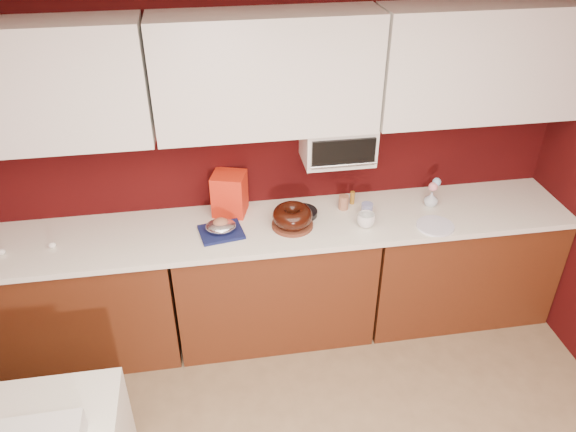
{
  "coord_description": "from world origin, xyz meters",
  "views": [
    {
      "loc": [
        -0.39,
        -1.07,
        2.91
      ],
      "look_at": [
        0.09,
        1.84,
        1.02
      ],
      "focal_mm": 35.0,
      "sensor_mm": 36.0,
      "label": 1
    }
  ],
  "objects_px": {
    "foil_ham_nest": "(221,226)",
    "flower_vase": "(431,198)",
    "toaster_oven": "(338,142)",
    "coffee_mug": "(366,219)",
    "blue_jar": "(367,210)",
    "pandoro_box": "(230,194)",
    "bundt_cake": "(292,216)"
  },
  "relations": [
    {
      "from": "foil_ham_nest",
      "to": "toaster_oven",
      "type": "bearing_deg",
      "value": 15.22
    },
    {
      "from": "toaster_oven",
      "to": "foil_ham_nest",
      "type": "xyz_separation_m",
      "value": [
        -0.79,
        -0.21,
        -0.42
      ]
    },
    {
      "from": "toaster_oven",
      "to": "blue_jar",
      "type": "distance_m",
      "value": 0.49
    },
    {
      "from": "coffee_mug",
      "to": "blue_jar",
      "type": "xyz_separation_m",
      "value": [
        0.04,
        0.12,
        -0.01
      ]
    },
    {
      "from": "pandoro_box",
      "to": "blue_jar",
      "type": "relative_size",
      "value": 3.11
    },
    {
      "from": "foil_ham_nest",
      "to": "flower_vase",
      "type": "relative_size",
      "value": 1.66
    },
    {
      "from": "toaster_oven",
      "to": "coffee_mug",
      "type": "xyz_separation_m",
      "value": [
        0.14,
        -0.28,
        -0.42
      ]
    },
    {
      "from": "blue_jar",
      "to": "coffee_mug",
      "type": "bearing_deg",
      "value": -108.34
    },
    {
      "from": "pandoro_box",
      "to": "blue_jar",
      "type": "height_order",
      "value": "pandoro_box"
    },
    {
      "from": "foil_ham_nest",
      "to": "blue_jar",
      "type": "bearing_deg",
      "value": 3.13
    },
    {
      "from": "foil_ham_nest",
      "to": "coffee_mug",
      "type": "height_order",
      "value": "coffee_mug"
    },
    {
      "from": "foil_ham_nest",
      "to": "bundt_cake",
      "type": "bearing_deg",
      "value": 0.93
    },
    {
      "from": "coffee_mug",
      "to": "pandoro_box",
      "type": "bearing_deg",
      "value": 159.8
    },
    {
      "from": "flower_vase",
      "to": "coffee_mug",
      "type": "bearing_deg",
      "value": -160.89
    },
    {
      "from": "foil_ham_nest",
      "to": "blue_jar",
      "type": "height_order",
      "value": "blue_jar"
    },
    {
      "from": "coffee_mug",
      "to": "flower_vase",
      "type": "height_order",
      "value": "flower_vase"
    },
    {
      "from": "foil_ham_nest",
      "to": "pandoro_box",
      "type": "distance_m",
      "value": 0.27
    },
    {
      "from": "bundt_cake",
      "to": "pandoro_box",
      "type": "height_order",
      "value": "pandoro_box"
    },
    {
      "from": "bundt_cake",
      "to": "coffee_mug",
      "type": "xyz_separation_m",
      "value": [
        0.47,
        -0.07,
        -0.02
      ]
    },
    {
      "from": "bundt_cake",
      "to": "blue_jar",
      "type": "bearing_deg",
      "value": 5.11
    },
    {
      "from": "bundt_cake",
      "to": "coffee_mug",
      "type": "relative_size",
      "value": 2.31
    },
    {
      "from": "foil_ham_nest",
      "to": "flower_vase",
      "type": "xyz_separation_m",
      "value": [
        1.43,
        0.11,
        0.0
      ]
    },
    {
      "from": "toaster_oven",
      "to": "flower_vase",
      "type": "xyz_separation_m",
      "value": [
        0.65,
        -0.1,
        -0.42
      ]
    },
    {
      "from": "toaster_oven",
      "to": "foil_ham_nest",
      "type": "relative_size",
      "value": 2.35
    },
    {
      "from": "bundt_cake",
      "to": "flower_vase",
      "type": "height_order",
      "value": "bundt_cake"
    },
    {
      "from": "bundt_cake",
      "to": "foil_ham_nest",
      "type": "relative_size",
      "value": 1.34
    },
    {
      "from": "coffee_mug",
      "to": "flower_vase",
      "type": "bearing_deg",
      "value": 19.11
    },
    {
      "from": "foil_ham_nest",
      "to": "flower_vase",
      "type": "bearing_deg",
      "value": 4.37
    },
    {
      "from": "foil_ham_nest",
      "to": "coffee_mug",
      "type": "distance_m",
      "value": 0.93
    },
    {
      "from": "toaster_oven",
      "to": "coffee_mug",
      "type": "bearing_deg",
      "value": -63.26
    },
    {
      "from": "foil_ham_nest",
      "to": "pandoro_box",
      "type": "bearing_deg",
      "value": 72.26
    },
    {
      "from": "bundt_cake",
      "to": "foil_ham_nest",
      "type": "distance_m",
      "value": 0.46
    }
  ]
}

